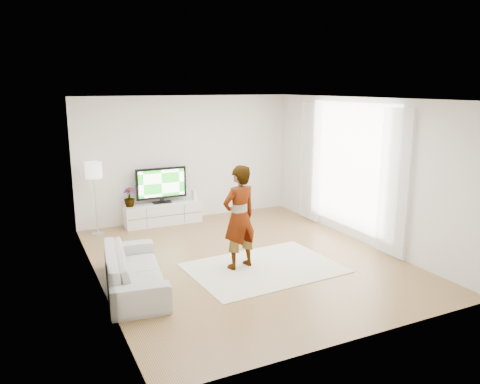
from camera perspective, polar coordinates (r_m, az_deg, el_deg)
name	(u,v)px	position (r m, az deg, el deg)	size (l,w,h in m)	color
floor	(245,259)	(8.39, 0.63, -8.18)	(6.00, 6.00, 0.00)	#A27B49
ceiling	(246,99)	(7.83, 0.68, 11.31)	(6.00, 6.00, 0.00)	white
wall_left	(95,197)	(7.27, -17.31, -0.55)	(0.02, 6.00, 2.80)	silver
wall_right	(361,171)	(9.36, 14.52, 2.52)	(0.02, 6.00, 2.80)	silver
wall_back	(187,158)	(10.73, -6.49, 4.12)	(5.00, 0.02, 2.80)	silver
wall_front	(361,229)	(5.55, 14.56, -4.43)	(5.00, 0.02, 2.80)	silver
window	(350,166)	(9.56, 13.29, 3.11)	(0.01, 2.60, 2.50)	white
curtain_near	(394,183)	(8.57, 18.27, 1.02)	(0.04, 0.70, 2.60)	white
curtain_far	(310,162)	(10.56, 8.51, 3.65)	(0.04, 0.70, 2.60)	white
media_console	(163,213)	(10.55, -9.39, -2.58)	(1.70, 0.48, 0.48)	silver
television	(161,184)	(10.42, -9.57, 0.98)	(1.13, 0.22, 0.79)	black
game_console	(194,195)	(10.68, -5.65, -0.34)	(0.07, 0.17, 0.22)	white
potted_plant	(129,197)	(10.27, -13.34, -0.62)	(0.23, 0.23, 0.41)	#3F7238
rug	(264,268)	(8.01, 2.92, -9.21)	(2.45, 1.77, 0.01)	beige
player	(239,217)	(7.74, -0.09, -3.09)	(0.64, 0.42, 1.75)	#334772
sofa	(134,269)	(7.32, -12.80, -9.19)	(2.07, 0.81, 0.60)	#B1B0AC
floor_lamp	(94,173)	(9.89, -17.39, 2.20)	(0.34, 0.34, 1.52)	silver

